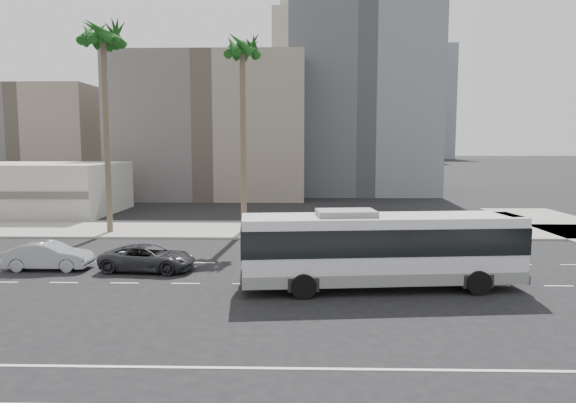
{
  "coord_description": "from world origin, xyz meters",
  "views": [
    {
      "loc": [
        -0.39,
        -24.3,
        6.67
      ],
      "look_at": [
        -1.09,
        4.0,
        3.62
      ],
      "focal_mm": 32.01,
      "sensor_mm": 36.0,
      "label": 1
    }
  ],
  "objects_px": {
    "palm_near": "(242,52)",
    "city_bus": "(381,247)",
    "car_b": "(49,256)",
    "car_a": "(148,258)",
    "palm_mid": "(103,41)"
  },
  "relations": [
    {
      "from": "palm_near",
      "to": "city_bus",
      "type": "bearing_deg",
      "value": -62.34
    },
    {
      "from": "city_bus",
      "to": "car_b",
      "type": "distance_m",
      "value": 17.81
    },
    {
      "from": "car_a",
      "to": "car_b",
      "type": "height_order",
      "value": "car_b"
    },
    {
      "from": "car_b",
      "to": "car_a",
      "type": "bearing_deg",
      "value": -91.94
    },
    {
      "from": "car_a",
      "to": "palm_mid",
      "type": "height_order",
      "value": "palm_mid"
    },
    {
      "from": "city_bus",
      "to": "palm_near",
      "type": "distance_m",
      "value": 21.17
    },
    {
      "from": "city_bus",
      "to": "palm_mid",
      "type": "xyz_separation_m",
      "value": [
        -18.4,
        14.81,
        12.46
      ]
    },
    {
      "from": "city_bus",
      "to": "palm_mid",
      "type": "height_order",
      "value": "palm_mid"
    },
    {
      "from": "car_a",
      "to": "palm_mid",
      "type": "distance_m",
      "value": 19.13
    },
    {
      "from": "palm_near",
      "to": "car_a",
      "type": "bearing_deg",
      "value": -106.89
    },
    {
      "from": "city_bus",
      "to": "palm_near",
      "type": "relative_size",
      "value": 0.87
    },
    {
      "from": "city_bus",
      "to": "car_b",
      "type": "relative_size",
      "value": 2.9
    },
    {
      "from": "city_bus",
      "to": "car_b",
      "type": "height_order",
      "value": "city_bus"
    },
    {
      "from": "palm_mid",
      "to": "car_a",
      "type": "bearing_deg",
      "value": -61.1
    },
    {
      "from": "city_bus",
      "to": "car_a",
      "type": "relative_size",
      "value": 2.63
    }
  ]
}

